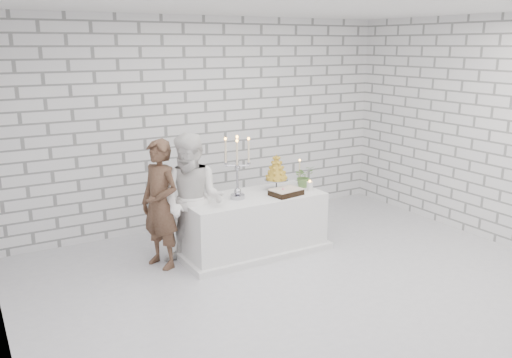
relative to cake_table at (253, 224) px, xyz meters
The scene contains 13 objects.
ground 1.17m from the cake_table, 89.10° to the right, with size 6.00×5.00×0.01m, color silver.
ceiling 2.85m from the cake_table, 89.10° to the right, with size 6.00×5.00×0.01m, color white.
wall_back 1.79m from the cake_table, 89.29° to the left, with size 6.00×0.01×3.00m, color white.
wall_right 3.40m from the cake_table, 20.11° to the right, with size 0.01×5.00×3.00m, color white.
cake_table is the anchor object (origin of this frame).
groom 1.25m from the cake_table, behind, with size 0.57×0.37×1.55m, color #462D1F.
bride 0.94m from the cake_table, behind, with size 0.79×0.61×1.62m, color white.
candelabra 0.80m from the cake_table, behind, with size 0.32×0.32×0.79m, color #A2A2AC, non-canonical shape.
croquembouche 0.74m from the cake_table, ahead, with size 0.31×0.31×0.48m, color olive, non-canonical shape.
chocolate_cake 0.60m from the cake_table, 26.73° to the right, with size 0.38×0.27×0.08m, color black.
pillar_candle 0.89m from the cake_table, 12.74° to the right, with size 0.08×0.08×0.12m, color white.
extra_taper 1.02m from the cake_table, 12.83° to the left, with size 0.06×0.06×0.32m, color beige.
flowers 0.96m from the cake_table, ahead, with size 0.26×0.23×0.29m, color #558245.
Camera 1 is at (-3.18, -4.46, 2.61)m, focal length 36.96 mm.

